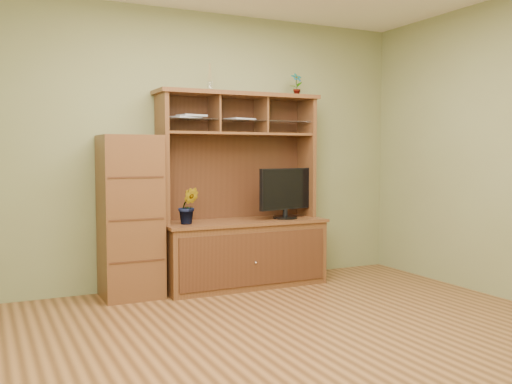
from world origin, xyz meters
TOP-DOWN VIEW (x-y plane):
  - room at (0.00, 0.00)m, footprint 4.54×4.04m
  - media_hutch at (0.35, 1.73)m, footprint 1.66×0.61m
  - monitor at (0.79, 1.65)m, footprint 0.63×0.25m
  - orchid_plant at (-0.24, 1.65)m, footprint 0.23×0.21m
  - top_plant at (1.01, 1.80)m, footprint 0.13×0.09m
  - reed_diffuser at (0.05, 1.80)m, footprint 0.05×0.05m
  - magazines at (-0.00, 1.80)m, footprint 0.88×0.27m
  - side_cabinet at (-0.75, 1.74)m, footprint 0.52×0.48m

SIDE VIEW (x-z plane):
  - media_hutch at x=0.35m, z-range -0.43..1.47m
  - side_cabinet at x=-0.75m, z-range 0.00..1.47m
  - orchid_plant at x=-0.24m, z-range 0.65..0.99m
  - monitor at x=0.79m, z-range 0.66..1.17m
  - room at x=0.00m, z-range -0.02..2.72m
  - magazines at x=0.00m, z-range 1.63..1.67m
  - reed_diffuser at x=0.05m, z-range 1.87..2.14m
  - top_plant at x=1.01m, z-range 1.90..2.14m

